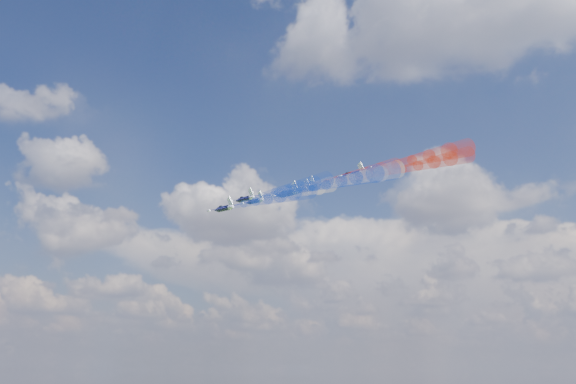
% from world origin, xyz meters
% --- Properties ---
extents(jet_lead, '(14.55, 14.18, 6.67)m').
position_xyz_m(jet_lead, '(-18.64, 25.84, 131.41)').
color(jet_lead, black).
extents(trail_lead, '(29.79, 23.34, 8.24)m').
position_xyz_m(trail_lead, '(-0.97, 13.30, 129.08)').
color(trail_lead, white).
extents(jet_inner_left, '(14.55, 14.18, 6.67)m').
position_xyz_m(jet_inner_left, '(-13.87, 11.90, 128.50)').
color(jet_inner_left, black).
extents(trail_inner_left, '(29.79, 23.34, 8.24)m').
position_xyz_m(trail_inner_left, '(3.79, -0.64, 126.18)').
color(trail_inner_left, blue).
extents(jet_inner_right, '(14.55, 14.18, 6.67)m').
position_xyz_m(jet_inner_right, '(-2.99, 24.62, 133.45)').
color(jet_inner_right, black).
extents(trail_inner_right, '(29.79, 23.34, 8.24)m').
position_xyz_m(trail_inner_right, '(14.68, 12.08, 131.13)').
color(trail_inner_right, red).
extents(jet_outer_left, '(14.55, 14.18, 6.67)m').
position_xyz_m(jet_outer_left, '(-11.36, -2.37, 122.88)').
color(jet_outer_left, black).
extents(trail_outer_left, '(29.79, 23.34, 8.24)m').
position_xyz_m(trail_outer_left, '(6.31, -14.91, 120.56)').
color(trail_outer_left, blue).
extents(jet_center_third, '(14.55, 14.18, 6.67)m').
position_xyz_m(jet_center_third, '(0.77, 13.30, 129.31)').
color(jet_center_third, black).
extents(trail_center_third, '(29.79, 23.34, 8.24)m').
position_xyz_m(trail_center_third, '(18.44, 0.76, 126.98)').
color(trail_center_third, white).
extents(jet_outer_right, '(14.55, 14.18, 6.67)m').
position_xyz_m(jet_outer_right, '(12.00, 27.64, 134.77)').
color(jet_outer_right, black).
extents(trail_outer_right, '(29.79, 23.34, 8.24)m').
position_xyz_m(trail_outer_right, '(29.66, 15.10, 132.45)').
color(trail_outer_right, red).
extents(jet_rear_left, '(14.55, 14.18, 6.67)m').
position_xyz_m(jet_rear_left, '(3.94, -0.44, 125.17)').
color(jet_rear_left, black).
extents(trail_rear_left, '(29.79, 23.34, 8.24)m').
position_xyz_m(trail_rear_left, '(21.60, -12.98, 122.84)').
color(trail_rear_left, blue).
extents(jet_rear_right, '(14.55, 14.18, 6.67)m').
position_xyz_m(jet_rear_right, '(15.00, 11.66, 131.33)').
color(jet_rear_right, black).
extents(trail_rear_right, '(29.79, 23.34, 8.24)m').
position_xyz_m(trail_rear_right, '(32.67, -0.88, 129.00)').
color(trail_rear_right, red).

